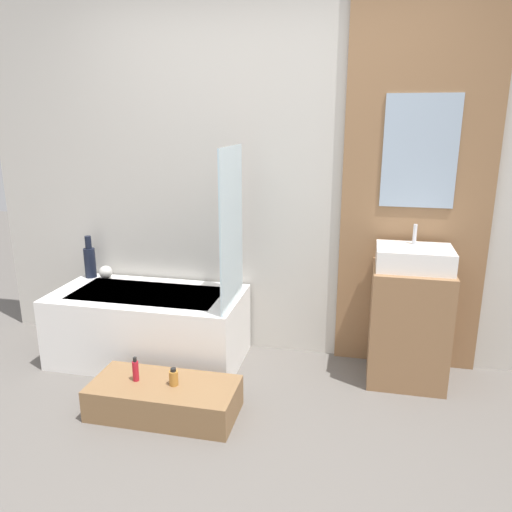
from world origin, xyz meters
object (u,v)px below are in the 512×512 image
bathtub (149,326)px  vase_tall_dark (90,261)px  wooden_step_bench (164,398)px  sink (414,258)px  bottle_soap_primary (136,370)px  vase_round_light (106,272)px  bottle_soap_secondary (174,377)px

bathtub → vase_tall_dark: vase_tall_dark is taller
wooden_step_bench → sink: 1.73m
bathtub → wooden_step_bench: 0.74m
wooden_step_bench → sink: size_ratio=1.85×
sink → vase_tall_dark: 2.34m
bathtub → bottle_soap_primary: 0.65m
bathtub → vase_round_light: size_ratio=13.31×
vase_round_light → bottle_soap_primary: vase_round_light is taller
wooden_step_bench → vase_round_light: bearing=133.1°
bathtub → bottle_soap_primary: size_ratio=8.91×
sink → bathtub: bearing=-176.8°
wooden_step_bench → vase_tall_dark: bearing=137.1°
bathtub → wooden_step_bench: size_ratio=1.55×
sink → bottle_soap_primary: 1.82m
bottle_soap_primary → wooden_step_bench: bearing=0.0°
vase_tall_dark → bottle_soap_primary: (0.76, -0.86, -0.37)m
bathtub → bottle_soap_secondary: bearing=-55.5°
sink → vase_round_light: (-2.20, 0.14, -0.28)m
vase_round_light → bottle_soap_secondary: 1.26m
vase_round_light → bottle_soap_primary: 1.10m
wooden_step_bench → sink: bearing=27.3°
bathtub → bottle_soap_primary: (0.19, -0.62, 0.01)m
sink → bottle_soap_primary: (-1.57, -0.72, -0.58)m
vase_tall_dark → bottle_soap_secondary: bearing=-41.0°
wooden_step_bench → vase_round_light: vase_round_light is taller
vase_round_light → bottle_soap_secondary: bearing=-44.7°
bottle_soap_secondary → bottle_soap_primary: bearing=-180.0°
wooden_step_bench → vase_round_light: (-0.80, 0.86, 0.45)m
vase_tall_dark → bottle_soap_primary: bearing=-48.7°
vase_tall_dark → wooden_step_bench: bearing=-42.9°
wooden_step_bench → bottle_soap_primary: bearing=-180.0°
bathtub → vase_tall_dark: size_ratio=4.11×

